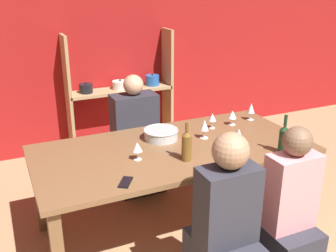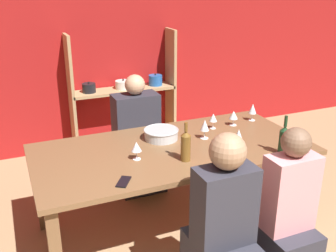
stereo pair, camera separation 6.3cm
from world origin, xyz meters
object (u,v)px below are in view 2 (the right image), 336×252
(wine_bottle_dark, at_px, (284,140))
(wine_glass_red_a, at_px, (136,147))
(wine_glass_white_a, at_px, (233,115))
(wine_glass_red_d, at_px, (213,118))
(wine_bottle_green, at_px, (186,145))
(wine_glass_empty_a, at_px, (253,109))
(mixing_bowl, at_px, (161,134))
(person_far_a, at_px, (137,147))
(cell_phone, at_px, (124,182))
(wine_glass_red_c, at_px, (227,140))
(shelf_unit, at_px, (125,107))
(person_near_b, at_px, (222,242))
(wine_glass_white_b, at_px, (205,126))
(dining_table, at_px, (173,157))
(person_near_a, at_px, (286,226))
(wine_glass_red_b, at_px, (239,136))

(wine_bottle_dark, height_order, wine_glass_red_a, wine_bottle_dark)
(wine_glass_white_a, distance_m, wine_glass_red_d, 0.21)
(wine_bottle_green, distance_m, wine_glass_empty_a, 1.11)
(wine_bottle_green, height_order, wine_glass_red_d, wine_bottle_green)
(mixing_bowl, xyz_separation_m, person_far_a, (-0.00, 0.67, -0.40))
(wine_bottle_green, distance_m, wine_glass_red_a, 0.37)
(mixing_bowl, distance_m, cell_phone, 0.80)
(wine_glass_red_c, relative_size, wine_glass_red_d, 1.01)
(shelf_unit, height_order, cell_phone, shelf_unit)
(wine_bottle_dark, height_order, wine_glass_empty_a, wine_bottle_dark)
(wine_bottle_green, height_order, wine_glass_white_a, wine_bottle_green)
(wine_bottle_dark, xyz_separation_m, cell_phone, (-1.28, 0.05, -0.11))
(wine_glass_red_c, distance_m, cell_phone, 0.91)
(mixing_bowl, distance_m, person_near_b, 1.13)
(wine_glass_white_b, distance_m, wine_glass_empty_a, 0.67)
(dining_table, bearing_deg, person_near_a, -59.98)
(wine_glass_red_a, xyz_separation_m, wine_glass_empty_a, (1.30, 0.38, 0.02))
(dining_table, xyz_separation_m, wine_bottle_dark, (0.74, -0.45, 0.20))
(mixing_bowl, bearing_deg, person_near_a, -64.12)
(wine_glass_empty_a, xyz_separation_m, person_near_a, (-0.47, -1.14, -0.46))
(wine_glass_red_b, bearing_deg, wine_bottle_green, -179.02)
(wine_glass_red_a, height_order, person_near_b, person_near_b)
(wine_glass_red_b, height_order, person_far_a, person_far_a)
(wine_bottle_dark, xyz_separation_m, person_far_a, (-0.76, 1.32, -0.47))
(wine_glass_red_a, height_order, wine_glass_red_c, wine_glass_red_c)
(wine_glass_red_a, height_order, person_far_a, person_far_a)
(person_near_a, bearing_deg, wine_bottle_dark, 58.58)
(shelf_unit, height_order, mixing_bowl, shelf_unit)
(wine_glass_white_b, xyz_separation_m, person_far_a, (-0.35, 0.80, -0.46))
(shelf_unit, height_order, wine_glass_red_c, shelf_unit)
(dining_table, height_order, wine_glass_red_c, wine_glass_red_c)
(wine_glass_red_c, height_order, wine_glass_empty_a, wine_glass_empty_a)
(wine_bottle_green, distance_m, wine_bottle_dark, 0.77)
(wine_glass_white_a, distance_m, person_far_a, 1.07)
(wine_glass_red_c, xyz_separation_m, person_near_a, (0.14, -0.60, -0.44))
(person_near_b, bearing_deg, dining_table, 88.23)
(wine_glass_white_b, xyz_separation_m, wine_glass_red_b, (0.13, -0.32, 0.01))
(wine_bottle_green, bearing_deg, wine_glass_red_d, 44.12)
(cell_phone, bearing_deg, wine_glass_white_b, 28.41)
(wine_glass_red_a, relative_size, wine_glass_white_a, 1.01)
(person_near_a, bearing_deg, wine_glass_red_b, 93.41)
(dining_table, xyz_separation_m, wine_bottle_green, (-0.01, -0.26, 0.21))
(shelf_unit, distance_m, cell_phone, 2.42)
(wine_glass_red_a, height_order, wine_glass_red_d, wine_glass_red_d)
(wine_bottle_green, distance_m, cell_phone, 0.56)
(dining_table, bearing_deg, person_near_b, -91.77)
(wine_glass_white_a, height_order, wine_glass_red_c, wine_glass_red_c)
(shelf_unit, relative_size, wine_glass_red_d, 10.27)
(person_far_a, bearing_deg, cell_phone, 67.79)
(dining_table, relative_size, wine_glass_empty_a, 13.37)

